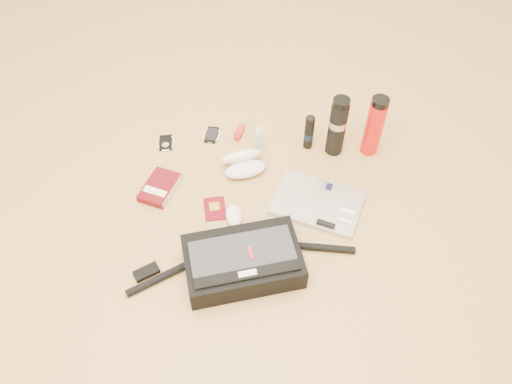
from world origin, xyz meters
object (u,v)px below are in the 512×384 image
laptop (318,203)px  thermos_red (374,126)px  thermos_black (337,126)px  book (160,188)px  messenger_bag (242,261)px

laptop → thermos_red: size_ratio=1.35×
thermos_black → book: bearing=-155.7°
messenger_bag → thermos_red: 0.83m
messenger_bag → thermos_black: (0.32, 0.65, 0.09)m
thermos_red → laptop: bearing=-121.9°
thermos_black → thermos_red: bearing=7.6°
thermos_black → thermos_red: (0.16, 0.02, -0.00)m
laptop → thermos_red: bearing=72.5°
thermos_black → messenger_bag: bearing=-115.9°
messenger_bag → book: bearing=120.6°
laptop → thermos_red: (0.21, 0.34, 0.13)m
messenger_bag → book: size_ratio=4.02×
messenger_bag → thermos_black: size_ratio=2.78×
book → thermos_black: thermos_black is taller
messenger_bag → book: (-0.40, 0.33, -0.04)m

